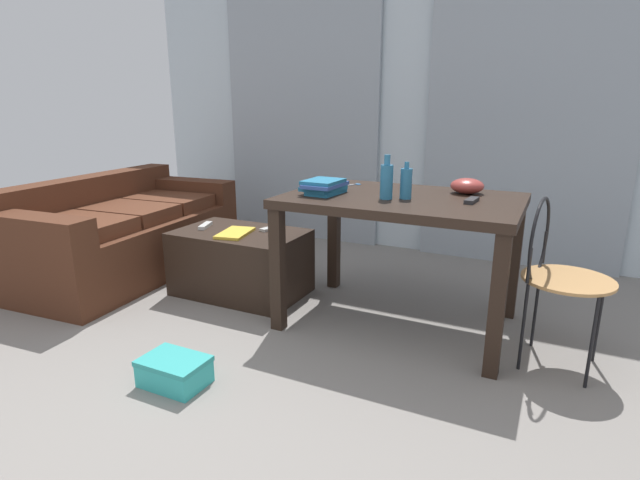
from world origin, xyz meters
TOP-DOWN VIEW (x-y plane):
  - ground_plane at (0.00, 1.15)m, footprint 7.45×7.45m
  - wall_back at (0.00, 3.11)m, footprint 5.04×0.10m
  - curtains at (0.00, 3.02)m, footprint 3.45×0.03m
  - couch at (-1.70, 1.50)m, footprint 1.02×1.81m
  - coffee_table at (-0.63, 1.52)m, footprint 0.85×0.55m
  - craft_table at (0.47, 1.53)m, footprint 1.27×0.86m
  - wire_chair at (1.27, 1.41)m, footprint 0.42×0.43m
  - bottle_near at (0.51, 1.47)m, footprint 0.06×0.06m
  - bottle_far at (0.41, 1.42)m, footprint 0.07×0.07m
  - bowl at (0.77, 1.78)m, footprint 0.19×0.19m
  - book_stack at (0.05, 1.40)m, footprint 0.22×0.28m
  - tv_remote_on_table at (0.85, 1.52)m, footprint 0.06×0.15m
  - scissors at (0.08, 1.78)m, footprint 0.10×0.11m
  - tv_remote_primary at (-0.46, 1.67)m, footprint 0.10×0.19m
  - tv_remote_secondary at (-0.91, 1.51)m, footprint 0.10×0.18m
  - magazine at (-0.61, 1.45)m, footprint 0.23×0.32m
  - shoebox at (-0.24, 0.43)m, footprint 0.30×0.21m

SIDE VIEW (x-z plane):
  - ground_plane at x=0.00m, z-range 0.00..0.00m
  - shoebox at x=-0.24m, z-range 0.00..0.13m
  - coffee_table at x=-0.63m, z-range 0.00..0.43m
  - couch at x=-1.70m, z-range -0.06..0.65m
  - magazine at x=-0.61m, z-range 0.43..0.45m
  - tv_remote_primary at x=-0.46m, z-range 0.43..0.45m
  - tv_remote_secondary at x=-0.91m, z-range 0.43..0.46m
  - wire_chair at x=1.27m, z-range 0.10..0.93m
  - craft_table at x=0.47m, z-range 0.28..1.04m
  - scissors at x=0.08m, z-range 0.76..0.76m
  - tv_remote_on_table at x=0.85m, z-range 0.76..0.78m
  - book_stack at x=0.05m, z-range 0.76..0.84m
  - bowl at x=0.77m, z-range 0.76..0.85m
  - bottle_near at x=0.51m, z-range 0.74..0.94m
  - bottle_far at x=0.41m, z-range 0.74..0.98m
  - curtains at x=0.00m, z-range 0.00..2.38m
  - wall_back at x=0.00m, z-range 0.00..2.67m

